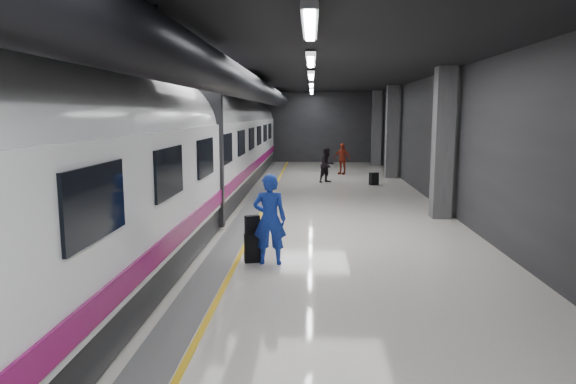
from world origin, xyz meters
TOP-DOWN VIEW (x-y plane):
  - ground at (0.00, 0.00)m, footprint 40.00×40.00m
  - platform_hall at (-0.29, 0.96)m, footprint 10.02×40.02m
  - train at (-3.25, -0.00)m, footprint 3.05×38.00m
  - traveler_main at (-0.23, -3.10)m, footprint 0.70×0.46m
  - suitcase_main at (-0.60, -2.98)m, footprint 0.41×0.31m
  - shoulder_bag at (-0.61, -2.95)m, footprint 0.34×0.27m
  - traveler_far_a at (1.35, 9.95)m, footprint 0.99×0.98m
  - traveler_far_b at (2.22, 13.20)m, footprint 1.02×0.82m
  - suitcase_far at (3.40, 9.19)m, footprint 0.44×0.37m

SIDE VIEW (x-z plane):
  - ground at x=0.00m, z-range 0.00..0.00m
  - suitcase_far at x=3.40m, z-range 0.00..0.55m
  - suitcase_main at x=-0.60m, z-range 0.00..0.60m
  - shoulder_bag at x=-0.61m, z-range 0.60..1.00m
  - traveler_far_b at x=2.22m, z-range 0.00..1.62m
  - traveler_far_a at x=1.35m, z-range 0.00..1.62m
  - traveler_main at x=-0.23m, z-range 0.00..1.91m
  - train at x=-3.25m, z-range 0.04..4.09m
  - platform_hall at x=-0.29m, z-range 1.28..5.79m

